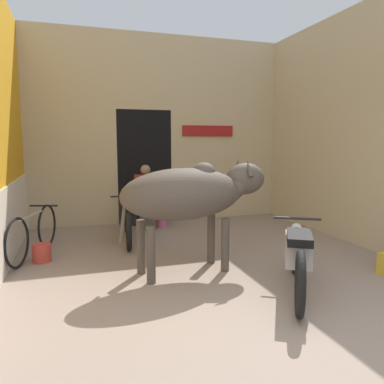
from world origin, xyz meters
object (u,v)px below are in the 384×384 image
plastic_stool (161,215)px  bucket (42,253)px  motorcycle_far (128,218)px  shopkeeper_seated (146,196)px  cow (192,194)px  motorcycle_near (298,255)px  bicycle (34,233)px

plastic_stool → bucket: size_ratio=1.75×
motorcycle_far → bucket: (-1.34, -0.75, -0.29)m
shopkeeper_seated → bucket: shopkeeper_seated is taller
motorcycle_far → plastic_stool: (0.81, 0.93, -0.17)m
cow → plastic_stool: bearing=85.7°
cow → motorcycle_far: 1.97m
motorcycle_near → cow: bearing=132.1°
motorcycle_near → motorcycle_far: bearing=118.8°
motorcycle_near → bucket: motorcycle_near is taller
bicycle → shopkeeper_seated: bearing=33.0°
shopkeeper_seated → bucket: size_ratio=4.89×
shopkeeper_seated → bicycle: bearing=-147.0°
cow → shopkeeper_seated: bearing=92.6°
shopkeeper_seated → cow: bearing=-87.4°
motorcycle_far → bucket: motorcycle_far is taller
bucket → bicycle: bearing=112.0°
bicycle → motorcycle_near: bearing=-38.2°
cow → bicycle: size_ratio=1.27×
motorcycle_near → shopkeeper_seated: bearing=106.1°
plastic_stool → bucket: bearing=-142.0°
bicycle → plastic_stool: bearing=31.0°
cow → motorcycle_near: size_ratio=1.26×
bicycle → shopkeeper_seated: 2.35m
motorcycle_near → motorcycle_far: 3.20m
plastic_stool → bicycle: bearing=-149.0°
cow → shopkeeper_seated: 2.64m
motorcycle_far → shopkeeper_seated: size_ratio=1.40×
cow → bucket: (-1.95, 1.02, -0.92)m
motorcycle_near → shopkeeper_seated: (-1.05, 3.65, 0.22)m
bicycle → shopkeeper_seated: size_ratio=1.32×
motorcycle_near → bicycle: motorcycle_near is taller
motorcycle_near → bicycle: bearing=141.8°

